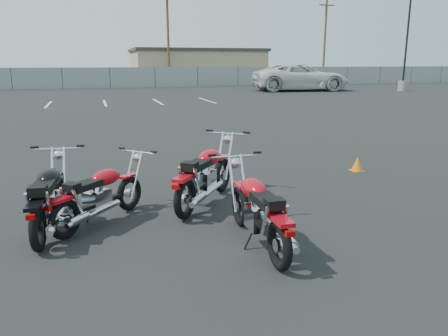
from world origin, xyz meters
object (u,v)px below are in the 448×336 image
object	(u,v)px
motorcycle_second_black	(49,198)
white_van	(301,69)
motorcycle_front_red	(99,195)
motorcycle_rear_red	(259,211)
motorcycle_third_red	(205,175)

from	to	relation	value
motorcycle_second_black	white_van	bearing A→B (deg)	57.34
motorcycle_front_red	motorcycle_rear_red	distance (m)	2.34
motorcycle_front_red	motorcycle_second_black	world-z (taller)	motorcycle_second_black
motorcycle_second_black	motorcycle_rear_red	xyz separation A→B (m)	(2.56, -1.31, -0.00)
motorcycle_second_black	motorcycle_rear_red	distance (m)	2.87
motorcycle_second_black	motorcycle_rear_red	world-z (taller)	motorcycle_second_black
motorcycle_front_red	motorcycle_rear_red	world-z (taller)	motorcycle_rear_red
motorcycle_front_red	white_van	distance (m)	30.99
white_van	motorcycle_rear_red	bearing A→B (deg)	159.88
white_van	motorcycle_front_red	bearing A→B (deg)	155.59
motorcycle_second_black	motorcycle_third_red	distance (m)	2.38
motorcycle_front_red	motorcycle_rear_red	xyz separation A→B (m)	(1.89, -1.38, 0.03)
motorcycle_third_red	white_van	size ratio (longest dim) A/B	0.22
motorcycle_front_red	motorcycle_third_red	size ratio (longest dim) A/B	0.82
motorcycle_third_red	motorcycle_rear_red	xyz separation A→B (m)	(0.23, -1.79, -0.03)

